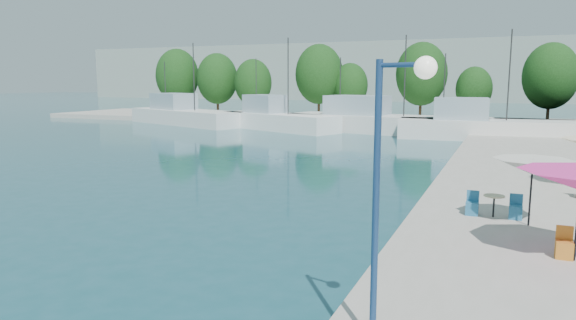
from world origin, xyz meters
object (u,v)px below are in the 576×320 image
at_px(trawler_04, 483,128).
at_px(street_lamp, 394,152).
at_px(trawler_02, 276,120).
at_px(trawler_03, 379,122).
at_px(umbrella_white, 533,167).
at_px(trawler_01, 184,116).

distance_m(trawler_04, street_lamp, 41.54).
distance_m(trawler_02, trawler_03, 11.22).
distance_m(trawler_03, trawler_04, 10.54).
bearing_deg(trawler_04, street_lamp, -94.47).
bearing_deg(trawler_04, umbrella_white, -89.82).
distance_m(trawler_01, street_lamp, 57.43).
bearing_deg(trawler_03, umbrella_white, -60.49).
distance_m(trawler_02, umbrella_white, 41.12).
distance_m(trawler_03, street_lamp, 45.54).
relative_size(trawler_01, street_lamp, 3.72).
distance_m(trawler_01, trawler_03, 24.82).
height_order(trawler_04, street_lamp, trawler_04).
height_order(trawler_01, trawler_04, same).
relative_size(trawler_01, trawler_02, 1.23).
relative_size(trawler_02, street_lamp, 3.01).
bearing_deg(trawler_02, umbrella_white, -31.26).
relative_size(trawler_02, umbrella_white, 6.13).
xyz_separation_m(trawler_01, umbrella_white, (37.74, -35.72, 1.47)).
distance_m(umbrella_white, street_lamp, 10.01).
xyz_separation_m(trawler_02, umbrella_white, (24.07, -33.31, 1.47)).
bearing_deg(street_lamp, trawler_01, 142.95).
distance_m(trawler_03, umbrella_white, 37.05).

